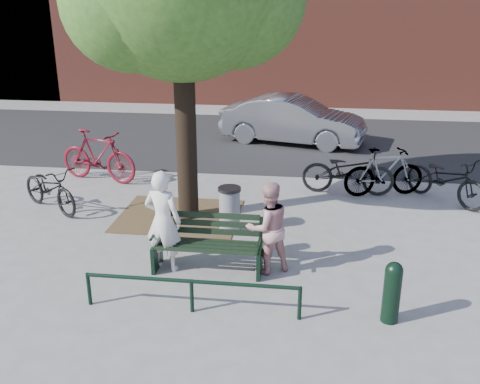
# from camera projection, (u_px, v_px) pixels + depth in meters

# --- Properties ---
(ground) EXTENTS (90.00, 90.00, 0.00)m
(ground) POSITION_uv_depth(u_px,v_px,m) (208.00, 271.00, 8.66)
(ground) COLOR gray
(ground) RESTS_ON ground
(dirt_pit) EXTENTS (2.40, 2.00, 0.02)m
(dirt_pit) POSITION_uv_depth(u_px,v_px,m) (179.00, 216.00, 10.83)
(dirt_pit) COLOR brown
(dirt_pit) RESTS_ON ground
(road) EXTENTS (40.00, 7.00, 0.01)m
(road) POSITION_uv_depth(u_px,v_px,m) (258.00, 140.00, 16.58)
(road) COLOR black
(road) RESTS_ON ground
(park_bench) EXTENTS (1.74, 0.54, 0.97)m
(park_bench) POSITION_uv_depth(u_px,v_px,m) (208.00, 242.00, 8.57)
(park_bench) COLOR black
(park_bench) RESTS_ON ground
(guard_railing) EXTENTS (3.06, 0.06, 0.51)m
(guard_railing) POSITION_uv_depth(u_px,v_px,m) (191.00, 286.00, 7.40)
(guard_railing) COLOR black
(guard_railing) RESTS_ON ground
(person_left) EXTENTS (0.68, 0.51, 1.68)m
(person_left) POSITION_uv_depth(u_px,v_px,m) (163.00, 221.00, 8.46)
(person_left) COLOR beige
(person_left) RESTS_ON ground
(person_right) EXTENTS (0.92, 0.86, 1.51)m
(person_right) POSITION_uv_depth(u_px,v_px,m) (268.00, 227.00, 8.43)
(person_right) COLOR tan
(person_right) RESTS_ON ground
(bollard) EXTENTS (0.24, 0.24, 0.89)m
(bollard) POSITION_uv_depth(u_px,v_px,m) (392.00, 290.00, 7.17)
(bollard) COLOR black
(bollard) RESTS_ON ground
(litter_bin) EXTENTS (0.43, 0.43, 0.88)m
(litter_bin) POSITION_uv_depth(u_px,v_px,m) (230.00, 209.00, 9.98)
(litter_bin) COLOR gray
(litter_bin) RESTS_ON ground
(bicycle_a) EXTENTS (1.87, 1.53, 0.96)m
(bicycle_a) POSITION_uv_depth(u_px,v_px,m) (50.00, 188.00, 10.99)
(bicycle_a) COLOR black
(bicycle_a) RESTS_ON ground
(bicycle_b) EXTENTS (2.16, 1.11, 1.25)m
(bicycle_b) POSITION_uv_depth(u_px,v_px,m) (98.00, 156.00, 12.71)
(bicycle_b) COLOR #570C17
(bicycle_b) RESTS_ON ground
(bicycle_c) EXTENTS (2.06, 0.81, 1.06)m
(bicycle_c) POSITION_uv_depth(u_px,v_px,m) (348.00, 171.00, 11.90)
(bicycle_c) COLOR black
(bicycle_c) RESTS_ON ground
(bicycle_d) EXTENTS (1.89, 0.98, 1.09)m
(bicycle_d) POSITION_uv_depth(u_px,v_px,m) (384.00, 172.00, 11.78)
(bicycle_d) COLOR gray
(bicycle_d) RESTS_ON ground
(bicycle_e) EXTENTS (1.83, 1.91, 1.03)m
(bicycle_e) POSITION_uv_depth(u_px,v_px,m) (446.00, 179.00, 11.42)
(bicycle_e) COLOR black
(bicycle_e) RESTS_ON ground
(parked_car) EXTENTS (4.50, 2.48, 1.41)m
(parked_car) POSITION_uv_depth(u_px,v_px,m) (293.00, 120.00, 16.03)
(parked_car) COLOR slate
(parked_car) RESTS_ON ground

